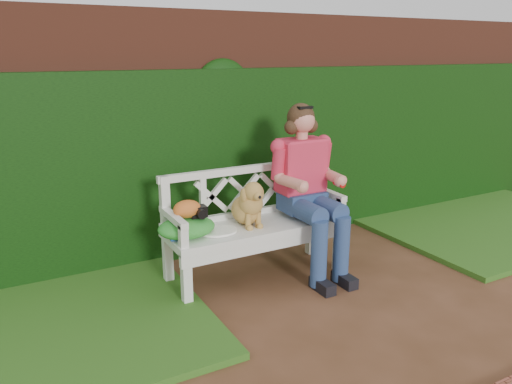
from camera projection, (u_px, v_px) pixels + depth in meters
name	position (u px, v px, depth m)	size (l,w,h in m)	color
ground	(375.00, 310.00, 3.69)	(60.00, 60.00, 0.00)	#492C18
brick_wall	(253.00, 129.00, 5.00)	(10.00, 0.30, 2.20)	brown
ivy_hedge	(264.00, 157.00, 4.88)	(10.00, 0.18, 1.70)	#113B0A
grass_left	(9.00, 334.00, 3.34)	(2.60, 2.00, 0.05)	#254D13
grass_right	(485.00, 221.00, 5.55)	(2.60, 2.00, 0.05)	#254D13
garden_bench	(256.00, 250.00, 4.18)	(1.58, 0.60, 0.48)	white
seated_woman	(304.00, 189.00, 4.24)	(0.61, 0.81, 1.43)	#FF4043
dog	(248.00, 202.00, 4.04)	(0.26, 0.35, 0.39)	brown
tennis_racket	(216.00, 232.00, 3.88)	(0.57, 0.24, 0.03)	silver
green_bag	(187.00, 227.00, 3.81)	(0.45, 0.34, 0.15)	#248635
camera_item	(198.00, 211.00, 3.80)	(0.13, 0.09, 0.08)	black
baseball_glove	(187.00, 209.00, 3.77)	(0.22, 0.16, 0.14)	#C25E22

